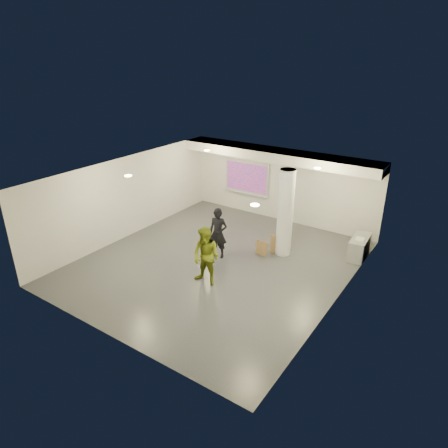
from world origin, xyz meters
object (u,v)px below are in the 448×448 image
Objects in this scene: projection_screen at (247,178)px; credenza at (359,247)px; column at (285,213)px; man at (206,256)px; woman at (218,233)px.

credenza is (5.32, -1.41, -1.17)m from projection_screen.
column reaches higher than man.
projection_screen is 1.72× the size of credenza.
column is 1.74× the size of woman.
man is (-1.05, -3.00, -0.60)m from column.
projection_screen is 5.63m from credenza.
woman reaches higher than credenza.
column is at bearing -154.55° from credenza.
projection_screen is 4.34m from woman.
projection_screen is at bearing 161.38° from credenza.
credenza is at bearing 29.21° from column.
woman is at bearing 112.58° from man.
woman is at bearing -149.88° from credenza.
column is 4.08m from projection_screen.
woman is (-3.95, -2.65, 0.51)m from credenza.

